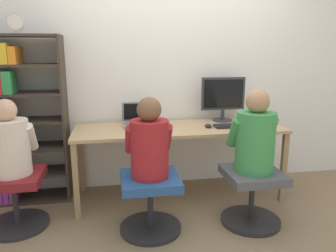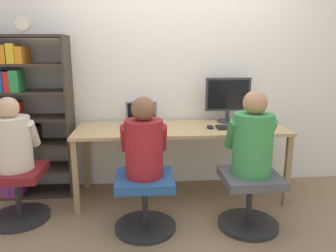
{
  "view_description": "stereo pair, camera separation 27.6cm",
  "coord_description": "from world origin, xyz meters",
  "px_view_note": "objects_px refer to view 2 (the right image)",
  "views": [
    {
      "loc": [
        -0.66,
        -2.73,
        1.46
      ],
      "look_at": [
        -0.14,
        0.18,
        0.78
      ],
      "focal_mm": 35.0,
      "sensor_mm": 36.0,
      "label": 1
    },
    {
      "loc": [
        -0.39,
        -2.77,
        1.46
      ],
      "look_at": [
        -0.14,
        0.18,
        0.78
      ],
      "focal_mm": 35.0,
      "sensor_mm": 36.0,
      "label": 2
    }
  ],
  "objects_px": {
    "laptop": "(142,120)",
    "person_at_laptop": "(144,143)",
    "office_chair_right": "(145,199)",
    "office_chair_side": "(17,190)",
    "person_at_monitor": "(253,139)",
    "person_near_shelf": "(12,139)",
    "office_chair_left": "(249,196)",
    "bookshelf": "(16,120)",
    "desk_clock": "(22,24)",
    "desktop_monitor": "(228,99)",
    "keyboard": "(239,127)"
  },
  "relations": [
    {
      "from": "office_chair_right",
      "to": "desktop_monitor",
      "type": "bearing_deg",
      "value": 42.8
    },
    {
      "from": "desk_clock",
      "to": "person_at_monitor",
      "type": "bearing_deg",
      "value": -20.23
    },
    {
      "from": "office_chair_right",
      "to": "office_chair_side",
      "type": "bearing_deg",
      "value": 167.15
    },
    {
      "from": "keyboard",
      "to": "person_at_monitor",
      "type": "xyz_separation_m",
      "value": [
        -0.05,
        -0.55,
        0.03
      ]
    },
    {
      "from": "laptop",
      "to": "office_chair_left",
      "type": "relative_size",
      "value": 0.63
    },
    {
      "from": "office_chair_right",
      "to": "person_at_monitor",
      "type": "distance_m",
      "value": 1.0
    },
    {
      "from": "person_at_monitor",
      "to": "person_at_laptop",
      "type": "distance_m",
      "value": 0.87
    },
    {
      "from": "person_at_laptop",
      "to": "desk_clock",
      "type": "height_order",
      "value": "desk_clock"
    },
    {
      "from": "office_chair_right",
      "to": "desk_clock",
      "type": "distance_m",
      "value": 1.91
    },
    {
      "from": "office_chair_left",
      "to": "person_at_monitor",
      "type": "height_order",
      "value": "person_at_monitor"
    },
    {
      "from": "office_chair_right",
      "to": "office_chair_side",
      "type": "distance_m",
      "value": 1.13
    },
    {
      "from": "desktop_monitor",
      "to": "laptop",
      "type": "distance_m",
      "value": 0.92
    },
    {
      "from": "office_chair_left",
      "to": "bookshelf",
      "type": "xyz_separation_m",
      "value": [
        -2.12,
        0.81,
        0.51
      ]
    },
    {
      "from": "bookshelf",
      "to": "desktop_monitor",
      "type": "bearing_deg",
      "value": 1.14
    },
    {
      "from": "office_chair_left",
      "to": "person_at_laptop",
      "type": "relative_size",
      "value": 0.79
    },
    {
      "from": "laptop",
      "to": "person_at_laptop",
      "type": "height_order",
      "value": "person_at_laptop"
    },
    {
      "from": "laptop",
      "to": "person_at_laptop",
      "type": "xyz_separation_m",
      "value": [
        0.01,
        -0.77,
        -0.02
      ]
    },
    {
      "from": "person_at_monitor",
      "to": "desk_clock",
      "type": "height_order",
      "value": "desk_clock"
    },
    {
      "from": "bookshelf",
      "to": "desk_clock",
      "type": "bearing_deg",
      "value": -25.76
    },
    {
      "from": "office_chair_left",
      "to": "office_chair_side",
      "type": "distance_m",
      "value": 1.99
    },
    {
      "from": "laptop",
      "to": "person_at_laptop",
      "type": "bearing_deg",
      "value": -88.92
    },
    {
      "from": "office_chair_side",
      "to": "bookshelf",
      "type": "bearing_deg",
      "value": 105.47
    },
    {
      "from": "desktop_monitor",
      "to": "bookshelf",
      "type": "distance_m",
      "value": 2.14
    },
    {
      "from": "person_at_laptop",
      "to": "desk_clock",
      "type": "xyz_separation_m",
      "value": [
        -1.07,
        0.69,
        0.94
      ]
    },
    {
      "from": "office_chair_right",
      "to": "bookshelf",
      "type": "height_order",
      "value": "bookshelf"
    },
    {
      "from": "desktop_monitor",
      "to": "person_at_laptop",
      "type": "bearing_deg",
      "value": -137.36
    },
    {
      "from": "desktop_monitor",
      "to": "desk_clock",
      "type": "distance_m",
      "value": 2.09
    },
    {
      "from": "desk_clock",
      "to": "office_chair_side",
      "type": "xyz_separation_m",
      "value": [
        -0.03,
        -0.44,
        -1.42
      ]
    },
    {
      "from": "bookshelf",
      "to": "desk_clock",
      "type": "xyz_separation_m",
      "value": [
        0.18,
        -0.09,
        0.91
      ]
    },
    {
      "from": "person_at_monitor",
      "to": "person_near_shelf",
      "type": "relative_size",
      "value": 1.11
    },
    {
      "from": "desktop_monitor",
      "to": "keyboard",
      "type": "relative_size",
      "value": 1.1
    },
    {
      "from": "person_at_monitor",
      "to": "office_chair_left",
      "type": "bearing_deg",
      "value": -90.0
    },
    {
      "from": "desktop_monitor",
      "to": "bookshelf",
      "type": "height_order",
      "value": "bookshelf"
    },
    {
      "from": "office_chair_right",
      "to": "person_at_laptop",
      "type": "bearing_deg",
      "value": 90.0
    },
    {
      "from": "desktop_monitor",
      "to": "keyboard",
      "type": "height_order",
      "value": "desktop_monitor"
    },
    {
      "from": "keyboard",
      "to": "office_chair_side",
      "type": "relative_size",
      "value": 0.84
    },
    {
      "from": "person_at_monitor",
      "to": "desk_clock",
      "type": "distance_m",
      "value": 2.27
    },
    {
      "from": "bookshelf",
      "to": "office_chair_side",
      "type": "relative_size",
      "value": 3.14
    },
    {
      "from": "person_at_laptop",
      "to": "office_chair_right",
      "type": "bearing_deg",
      "value": -90.0
    },
    {
      "from": "person_near_shelf",
      "to": "office_chair_right",
      "type": "bearing_deg",
      "value": -13.08
    },
    {
      "from": "office_chair_right",
      "to": "office_chair_left",
      "type": "bearing_deg",
      "value": -1.95
    },
    {
      "from": "desktop_monitor",
      "to": "office_chair_side",
      "type": "xyz_separation_m",
      "value": [
        -1.99,
        -0.57,
        -0.69
      ]
    },
    {
      "from": "laptop",
      "to": "desktop_monitor",
      "type": "bearing_deg",
      "value": 2.76
    },
    {
      "from": "laptop",
      "to": "keyboard",
      "type": "bearing_deg",
      "value": -14.85
    },
    {
      "from": "office_chair_right",
      "to": "bookshelf",
      "type": "relative_size",
      "value": 0.32
    },
    {
      "from": "keyboard",
      "to": "office_chair_side",
      "type": "height_order",
      "value": "keyboard"
    },
    {
      "from": "keyboard",
      "to": "person_at_monitor",
      "type": "bearing_deg",
      "value": -95.48
    },
    {
      "from": "office_chair_right",
      "to": "office_chair_side",
      "type": "xyz_separation_m",
      "value": [
        -1.1,
        0.25,
        0.0
      ]
    },
    {
      "from": "laptop",
      "to": "office_chair_right",
      "type": "relative_size",
      "value": 0.63
    },
    {
      "from": "person_at_laptop",
      "to": "person_near_shelf",
      "type": "xyz_separation_m",
      "value": [
        -1.1,
        0.25,
        -0.02
      ]
    }
  ]
}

